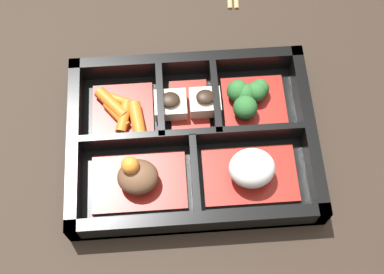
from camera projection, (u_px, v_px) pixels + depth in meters
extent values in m
plane|color=black|center=(192.00, 145.00, 0.66)|extent=(3.00, 3.00, 0.00)
cube|color=black|center=(192.00, 144.00, 0.65)|extent=(0.29, 0.22, 0.01)
cube|color=black|center=(187.00, 65.00, 0.68)|extent=(0.29, 0.01, 0.04)
cube|color=black|center=(198.00, 222.00, 0.60)|extent=(0.29, 0.01, 0.04)
cube|color=black|center=(307.00, 132.00, 0.64)|extent=(0.01, 0.22, 0.04)
cube|color=black|center=(75.00, 146.00, 0.64)|extent=(0.01, 0.22, 0.04)
cube|color=black|center=(192.00, 141.00, 0.64)|extent=(0.26, 0.01, 0.04)
cube|color=black|center=(215.00, 103.00, 0.66)|extent=(0.01, 0.10, 0.04)
cube|color=black|center=(161.00, 106.00, 0.66)|extent=(0.01, 0.10, 0.04)
cube|color=black|center=(195.00, 177.00, 0.62)|extent=(0.01, 0.09, 0.04)
cube|color=maroon|center=(250.00, 175.00, 0.63)|extent=(0.11, 0.07, 0.01)
ellipsoid|color=silver|center=(252.00, 168.00, 0.61)|extent=(0.05, 0.05, 0.04)
cube|color=maroon|center=(139.00, 182.00, 0.62)|extent=(0.11, 0.07, 0.01)
ellipsoid|color=brown|center=(138.00, 177.00, 0.61)|extent=(0.05, 0.04, 0.03)
sphere|color=orange|center=(130.00, 165.00, 0.59)|extent=(0.02, 0.02, 0.02)
cube|color=maroon|center=(254.00, 104.00, 0.67)|extent=(0.08, 0.08, 0.01)
sphere|color=#265B28|center=(245.00, 94.00, 0.66)|extent=(0.03, 0.03, 0.03)
sphere|color=#265B28|center=(256.00, 92.00, 0.66)|extent=(0.03, 0.03, 0.03)
sphere|color=#265B28|center=(238.00, 91.00, 0.66)|extent=(0.03, 0.03, 0.03)
sphere|color=#265B28|center=(260.00, 89.00, 0.66)|extent=(0.02, 0.02, 0.02)
sphere|color=#265B28|center=(245.00, 108.00, 0.65)|extent=(0.03, 0.03, 0.03)
cube|color=maroon|center=(188.00, 108.00, 0.67)|extent=(0.05, 0.08, 0.01)
cube|color=beige|center=(205.00, 102.00, 0.65)|extent=(0.04, 0.03, 0.02)
ellipsoid|color=black|center=(205.00, 97.00, 0.64)|extent=(0.02, 0.02, 0.01)
cube|color=beige|center=(171.00, 105.00, 0.65)|extent=(0.04, 0.04, 0.02)
ellipsoid|color=black|center=(170.00, 100.00, 0.64)|extent=(0.02, 0.02, 0.01)
cube|color=maroon|center=(123.00, 112.00, 0.66)|extent=(0.07, 0.08, 0.01)
cylinder|color=#D1661E|center=(137.00, 120.00, 0.65)|extent=(0.02, 0.05, 0.02)
cylinder|color=#D1661E|center=(112.00, 104.00, 0.66)|extent=(0.04, 0.05, 0.01)
cylinder|color=#D1661E|center=(124.00, 117.00, 0.65)|extent=(0.02, 0.04, 0.01)
cylinder|color=#D1661E|center=(122.00, 101.00, 0.66)|extent=(0.04, 0.03, 0.01)
cylinder|color=#D1661E|center=(116.00, 115.00, 0.65)|extent=(0.03, 0.04, 0.01)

